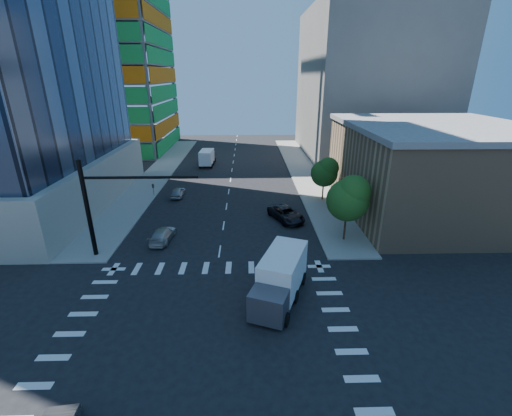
{
  "coord_description": "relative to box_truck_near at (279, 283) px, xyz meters",
  "views": [
    {
      "loc": [
        2.73,
        -17.11,
        15.8
      ],
      "look_at": [
        3.39,
        8.0,
        5.99
      ],
      "focal_mm": 24.0,
      "sensor_mm": 36.0,
      "label": 1
    }
  ],
  "objects": [
    {
      "name": "ground",
      "position": [
        -4.97,
        -4.23,
        -1.52
      ],
      "size": [
        160.0,
        160.0,
        0.0
      ],
      "primitive_type": "plane",
      "color": "black",
      "rests_on": "ground"
    },
    {
      "name": "road_markings",
      "position": [
        -4.97,
        -4.23,
        -1.52
      ],
      "size": [
        20.0,
        20.0,
        0.01
      ],
      "primitive_type": "cube",
      "color": "silver",
      "rests_on": "ground"
    },
    {
      "name": "sidewalk_ne",
      "position": [
        7.53,
        35.77,
        -1.45
      ],
      "size": [
        5.0,
        60.0,
        0.15
      ],
      "primitive_type": "cube",
      "color": "gray",
      "rests_on": "ground"
    },
    {
      "name": "sidewalk_nw",
      "position": [
        -17.47,
        35.77,
        -1.45
      ],
      "size": [
        5.0,
        60.0,
        0.15
      ],
      "primitive_type": "cube",
      "color": "gray",
      "rests_on": "ground"
    },
    {
      "name": "construction_building",
      "position": [
        -32.39,
        57.7,
        23.09
      ],
      "size": [
        25.16,
        34.5,
        70.6
      ],
      "color": "slate",
      "rests_on": "ground"
    },
    {
      "name": "commercial_building",
      "position": [
        20.03,
        17.77,
        3.79
      ],
      "size": [
        20.5,
        22.5,
        10.6
      ],
      "color": "#9C7B5A",
      "rests_on": "ground"
    },
    {
      "name": "bg_building_ne",
      "position": [
        22.03,
        50.77,
        12.48
      ],
      "size": [
        24.0,
        30.0,
        28.0
      ],
      "primitive_type": "cube",
      "color": "slate",
      "rests_on": "ground"
    },
    {
      "name": "signal_mast_nw",
      "position": [
        -14.97,
        7.27,
        3.97
      ],
      "size": [
        10.2,
        0.4,
        9.0
      ],
      "color": "black",
      "rests_on": "sidewalk_nw"
    },
    {
      "name": "tree_south",
      "position": [
        7.66,
        9.67,
        3.16
      ],
      "size": [
        4.16,
        4.16,
        6.82
      ],
      "color": "#382316",
      "rests_on": "sidewalk_ne"
    },
    {
      "name": "tree_north",
      "position": [
        7.96,
        21.67,
        2.46
      ],
      "size": [
        3.54,
        3.52,
        5.78
      ],
      "color": "#382316",
      "rests_on": "sidewalk_ne"
    },
    {
      "name": "car_nb_far",
      "position": [
        2.21,
        15.21,
        -0.77
      ],
      "size": [
        4.52,
        6.01,
        1.52
      ],
      "primitive_type": "imported",
      "rotation": [
        0.0,
        0.0,
        0.42
      ],
      "color": "black",
      "rests_on": "ground"
    },
    {
      "name": "car_sb_near",
      "position": [
        -10.91,
        10.23,
        -0.87
      ],
      "size": [
        2.2,
        4.63,
        1.3
      ],
      "primitive_type": "imported",
      "rotation": [
        0.0,
        0.0,
        3.06
      ],
      "color": "#B7B7B7",
      "rests_on": "ground"
    },
    {
      "name": "car_sb_mid",
      "position": [
        -11.87,
        23.73,
        -0.85
      ],
      "size": [
        1.65,
        3.96,
        1.34
      ],
      "primitive_type": "imported",
      "rotation": [
        0.0,
        0.0,
        3.12
      ],
      "color": "#A1A2A8",
      "rests_on": "ground"
    },
    {
      "name": "box_truck_near",
      "position": [
        0.0,
        0.0,
        0.0
      ],
      "size": [
        4.97,
        7.13,
        3.44
      ],
      "rotation": [
        0.0,
        0.0,
        -0.37
      ],
      "color": "black",
      "rests_on": "ground"
    },
    {
      "name": "box_truck_far",
      "position": [
        -9.64,
        41.5,
        -0.22
      ],
      "size": [
        2.64,
        5.71,
        2.94
      ],
      "rotation": [
        0.0,
        0.0,
        3.1
      ],
      "color": "black",
      "rests_on": "ground"
    }
  ]
}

